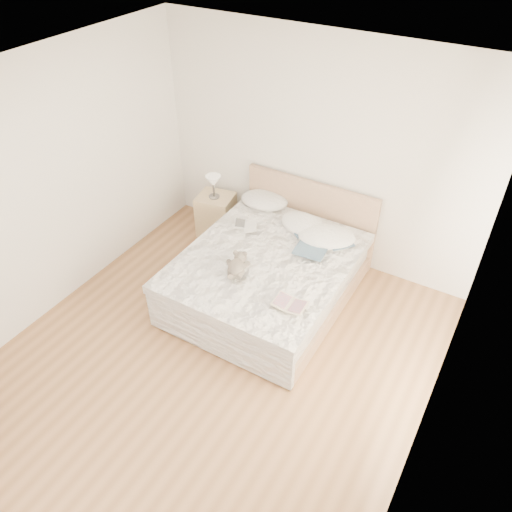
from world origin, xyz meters
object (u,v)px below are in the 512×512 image
(bed, at_px, (270,274))
(table_lamp, at_px, (213,182))
(photo_book, at_px, (245,226))
(childrens_book, at_px, (290,304))
(nightstand, at_px, (216,214))
(teddy_bear, at_px, (236,271))

(bed, bearing_deg, table_lamp, 149.96)
(photo_book, height_order, childrens_book, same)
(table_lamp, relative_size, childrens_book, 0.92)
(nightstand, xyz_separation_m, teddy_bear, (1.10, -1.23, 0.37))
(bed, height_order, nightstand, bed)
(bed, distance_m, nightstand, 1.42)
(childrens_book, bearing_deg, table_lamp, 140.65)
(table_lamp, relative_size, teddy_bear, 0.99)
(teddy_bear, bearing_deg, table_lamp, 110.24)
(nightstand, xyz_separation_m, childrens_book, (1.79, -1.36, 0.35))
(nightstand, relative_size, table_lamp, 1.83)
(nightstand, bearing_deg, table_lamp, -97.32)
(nightstand, height_order, table_lamp, table_lamp)
(bed, bearing_deg, nightstand, 149.28)
(bed, xyz_separation_m, photo_book, (-0.49, 0.27, 0.32))
(childrens_book, bearing_deg, bed, 129.33)
(bed, distance_m, childrens_book, 0.91)
(nightstand, bearing_deg, childrens_book, -37.21)
(photo_book, xyz_separation_m, childrens_book, (1.05, -0.90, 0.00))
(table_lamp, height_order, photo_book, table_lamp)
(table_lamp, bearing_deg, nightstand, 82.68)
(teddy_bear, bearing_deg, childrens_book, -33.03)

